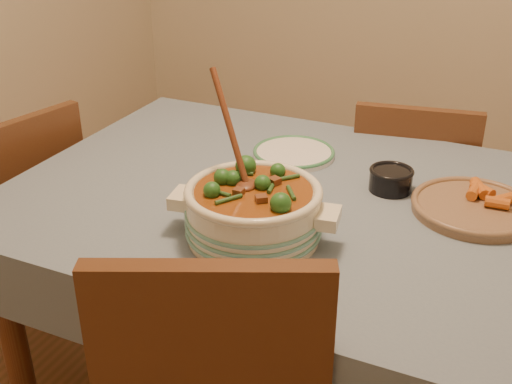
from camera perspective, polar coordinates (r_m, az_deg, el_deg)
dining_table at (r=1.70m, az=6.30°, el=-3.63°), size 1.68×1.08×0.76m
stew_casserole at (r=1.45m, az=-0.24°, el=-1.35°), size 0.40×0.35×0.37m
white_plate at (r=1.91m, az=3.38°, el=3.50°), size 0.31×0.31×0.02m
condiment_bowl at (r=1.73m, az=11.91°, el=1.20°), size 0.12×0.12×0.06m
fried_plate at (r=1.67m, az=18.86°, el=-1.13°), size 0.39×0.39×0.05m
chair_far at (r=2.32m, az=13.46°, el=-0.55°), size 0.46×0.46×0.85m
chair_left at (r=2.29m, az=-20.13°, el=-1.96°), size 0.47×0.47×0.85m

